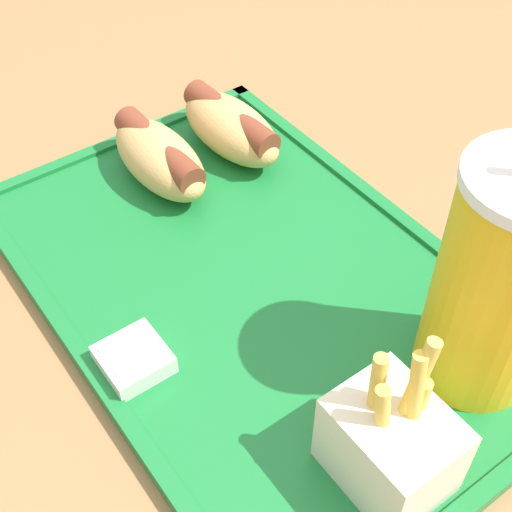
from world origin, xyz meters
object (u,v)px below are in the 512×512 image
(soda_cup, at_px, (500,282))
(hot_dog_far, at_px, (231,126))
(sauce_cup_mayo, at_px, (134,359))
(hot_dog_near, at_px, (159,157))
(fries_carton, at_px, (391,442))

(soda_cup, distance_m, hot_dog_far, 0.31)
(hot_dog_far, height_order, sauce_cup_mayo, hot_dog_far)
(soda_cup, relative_size, hot_dog_near, 1.71)
(hot_dog_near, bearing_deg, hot_dog_far, 90.00)
(sauce_cup_mayo, bearing_deg, fries_carton, 28.36)
(soda_cup, distance_m, sauce_cup_mayo, 0.25)
(hot_dog_near, distance_m, sauce_cup_mayo, 0.20)
(hot_dog_far, relative_size, fries_carton, 1.03)
(hot_dog_near, height_order, fries_carton, fries_carton)
(soda_cup, relative_size, hot_dog_far, 1.68)
(hot_dog_far, distance_m, hot_dog_near, 0.08)
(fries_carton, bearing_deg, soda_cup, 102.73)
(soda_cup, xyz_separation_m, fries_carton, (0.02, -0.11, -0.05))
(hot_dog_near, relative_size, fries_carton, 1.01)
(soda_cup, height_order, sauce_cup_mayo, soda_cup)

